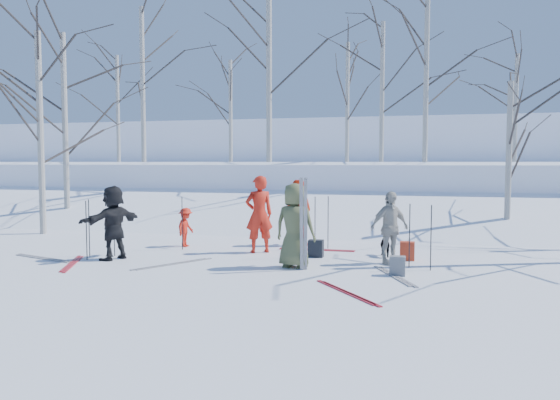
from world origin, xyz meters
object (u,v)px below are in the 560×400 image
(skier_red_north, at_px, (259,214))
(backpack_dark, at_px, (316,248))
(skier_olive_center, at_px, (295,225))
(skier_grey_west, at_px, (113,223))
(backpack_red, at_px, (407,251))
(skier_red_seated, at_px, (186,227))
(dog, at_px, (387,246))
(skier_redor_behind, at_px, (297,212))
(backpack_grey, at_px, (397,266))
(skier_cream_east, at_px, (390,228))

(skier_red_north, relative_size, backpack_dark, 4.69)
(skier_olive_center, xyz_separation_m, skier_red_north, (-1.28, 1.64, 0.05))
(skier_grey_west, relative_size, backpack_red, 4.00)
(skier_olive_center, bearing_deg, skier_grey_west, 10.45)
(skier_red_seated, xyz_separation_m, dog, (5.18, -0.13, -0.26))
(skier_red_seated, bearing_deg, skier_redor_behind, -65.08)
(dog, distance_m, backpack_grey, 2.19)
(skier_cream_east, distance_m, backpack_grey, 1.35)
(skier_redor_behind, relative_size, backpack_grey, 4.57)
(backpack_dark, bearing_deg, skier_grey_west, -161.11)
(skier_redor_behind, distance_m, dog, 2.77)
(skier_red_seated, distance_m, backpack_dark, 3.66)
(skier_red_north, height_order, backpack_dark, skier_red_north)
(skier_grey_west, bearing_deg, skier_cream_east, 120.64)
(skier_redor_behind, relative_size, dog, 2.90)
(skier_red_seated, xyz_separation_m, backpack_grey, (5.52, -2.29, -0.32))
(skier_olive_center, distance_m, dog, 2.66)
(skier_redor_behind, bearing_deg, skier_olive_center, 110.74)
(skier_grey_west, bearing_deg, skier_redor_behind, 153.00)
(skier_cream_east, bearing_deg, skier_olive_center, 167.22)
(backpack_grey, relative_size, backpack_dark, 0.95)
(skier_olive_center, bearing_deg, skier_cream_east, -145.54)
(skier_cream_east, distance_m, skier_grey_west, 6.16)
(skier_olive_center, xyz_separation_m, backpack_dark, (0.18, 1.36, -0.69))
(skier_red_north, bearing_deg, backpack_dark, 137.33)
(skier_redor_behind, bearing_deg, backpack_red, 160.04)
(skier_olive_center, bearing_deg, backpack_dark, -89.11)
(skier_redor_behind, bearing_deg, skier_red_north, 74.88)
(dog, bearing_deg, skier_cream_east, 75.43)
(backpack_grey, bearing_deg, skier_grey_west, 178.74)
(skier_red_north, distance_m, backpack_dark, 1.66)
(skier_red_north, relative_size, skier_cream_east, 1.19)
(backpack_grey, bearing_deg, dog, 99.13)
(skier_cream_east, height_order, backpack_dark, skier_cream_east)
(skier_redor_behind, relative_size, backpack_red, 4.13)
(backpack_red, bearing_deg, backpack_grey, -94.31)
(skier_olive_center, bearing_deg, skier_redor_behind, -69.28)
(skier_cream_east, bearing_deg, skier_grey_west, 151.19)
(skier_grey_west, xyz_separation_m, backpack_dark, (4.36, 1.49, -0.64))
(skier_olive_center, xyz_separation_m, backpack_red, (2.25, 1.47, -0.68))
(dog, bearing_deg, skier_red_seated, -22.82)
(dog, bearing_deg, skier_grey_west, -2.61)
(skier_redor_behind, height_order, skier_red_seated, skier_redor_behind)
(skier_cream_east, relative_size, dog, 2.64)
(skier_red_seated, relative_size, backpack_grey, 2.67)
(skier_cream_east, xyz_separation_m, backpack_dark, (-1.70, 0.44, -0.59))
(skier_red_north, xyz_separation_m, backpack_dark, (1.47, -0.28, -0.74))
(dog, height_order, backpack_red, dog)
(skier_red_seated, relative_size, dog, 1.70)
(skier_redor_behind, distance_m, backpack_red, 3.38)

